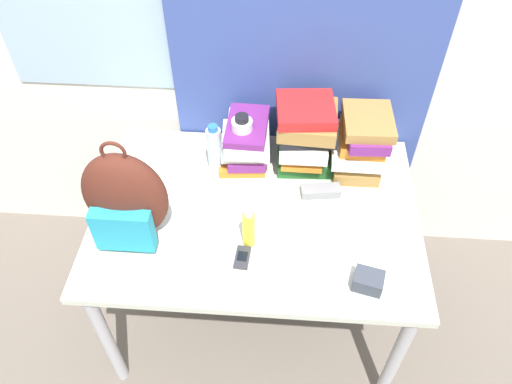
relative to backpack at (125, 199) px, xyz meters
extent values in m
cube|color=silver|center=(0.43, 0.65, 0.36)|extent=(6.00, 0.05, 2.50)
cube|color=#384C93|center=(0.58, 0.60, 0.36)|extent=(1.03, 0.04, 2.50)
cube|color=beige|center=(0.43, 0.14, -0.19)|extent=(1.22, 0.86, 0.03)
cylinder|color=#B2B2B7|center=(-0.12, -0.24, -0.55)|extent=(0.05, 0.05, 0.68)
cylinder|color=#B2B2B7|center=(0.98, -0.24, -0.55)|extent=(0.05, 0.05, 0.68)
cylinder|color=#B2B2B7|center=(-0.12, 0.51, -0.55)|extent=(0.05, 0.05, 0.68)
cylinder|color=#B2B2B7|center=(0.98, 0.51, -0.55)|extent=(0.05, 0.05, 0.68)
ellipsoid|color=#512319|center=(0.00, 0.01, 0.01)|extent=(0.29, 0.15, 0.37)
cube|color=teal|center=(0.00, -0.08, -0.07)|extent=(0.20, 0.05, 0.17)
torus|color=#512319|center=(0.00, 0.01, 0.21)|extent=(0.08, 0.01, 0.08)
cube|color=orange|center=(0.35, 0.41, -0.16)|extent=(0.20, 0.24, 0.03)
cube|color=#6B2370|center=(0.37, 0.43, -0.13)|extent=(0.17, 0.27, 0.04)
cube|color=silver|center=(0.37, 0.42, -0.09)|extent=(0.20, 0.24, 0.04)
cube|color=silver|center=(0.37, 0.41, -0.04)|extent=(0.16, 0.27, 0.05)
cube|color=#6B2370|center=(0.38, 0.41, 0.00)|extent=(0.16, 0.25, 0.03)
cube|color=#1E5623|center=(0.61, 0.42, -0.15)|extent=(0.23, 0.23, 0.06)
cube|color=orange|center=(0.60, 0.43, -0.11)|extent=(0.16, 0.27, 0.03)
cube|color=orange|center=(0.60, 0.42, -0.08)|extent=(0.16, 0.21, 0.02)
cube|color=silver|center=(0.60, 0.41, -0.04)|extent=(0.18, 0.26, 0.05)
cube|color=black|center=(0.61, 0.41, 0.00)|extent=(0.24, 0.23, 0.03)
cube|color=olive|center=(0.61, 0.41, 0.04)|extent=(0.23, 0.25, 0.06)
cube|color=red|center=(0.60, 0.41, 0.09)|extent=(0.23, 0.23, 0.04)
cube|color=olive|center=(0.81, 0.41, -0.15)|extent=(0.18, 0.26, 0.05)
cube|color=silver|center=(0.83, 0.42, -0.11)|extent=(0.20, 0.22, 0.03)
cube|color=silver|center=(0.81, 0.41, -0.08)|extent=(0.21, 0.28, 0.04)
cube|color=orange|center=(0.83, 0.42, -0.03)|extent=(0.18, 0.23, 0.04)
cube|color=#6B2370|center=(0.84, 0.41, 0.01)|extent=(0.16, 0.27, 0.04)
cube|color=olive|center=(0.84, 0.41, 0.05)|extent=(0.19, 0.23, 0.04)
cylinder|color=silver|center=(0.25, 0.34, -0.08)|extent=(0.06, 0.06, 0.21)
cylinder|color=#286BB7|center=(0.25, 0.34, 0.04)|extent=(0.04, 0.04, 0.02)
cylinder|color=white|center=(0.36, 0.37, -0.06)|extent=(0.08, 0.08, 0.23)
cylinder|color=black|center=(0.36, 0.37, 0.07)|extent=(0.05, 0.05, 0.02)
cylinder|color=yellow|center=(0.42, -0.02, -0.10)|extent=(0.04, 0.04, 0.15)
cylinder|color=white|center=(0.42, -0.02, -0.01)|extent=(0.03, 0.03, 0.02)
cube|color=#2D2D33|center=(0.40, -0.09, -0.17)|extent=(0.06, 0.09, 0.02)
cube|color=black|center=(0.40, -0.09, -0.16)|extent=(0.04, 0.04, 0.00)
cube|color=gray|center=(0.67, 0.23, -0.16)|extent=(0.16, 0.08, 0.04)
cube|color=#383D47|center=(0.82, -0.17, -0.15)|extent=(0.11, 0.10, 0.06)
camera|label=1|loc=(0.52, -1.09, 1.25)|focal=35.00mm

